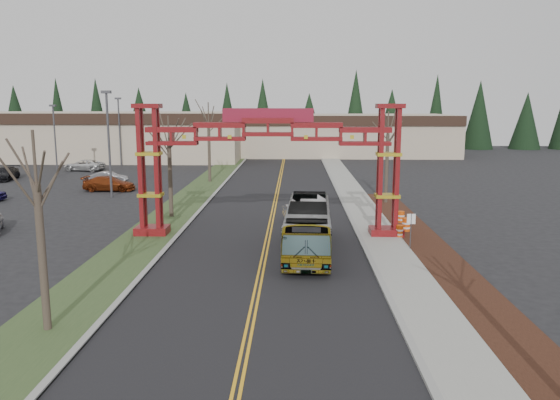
{
  "coord_description": "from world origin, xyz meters",
  "views": [
    {
      "loc": [
        1.79,
        -18.26,
        8.89
      ],
      "look_at": [
        0.89,
        14.47,
        3.1
      ],
      "focal_mm": 35.0,
      "sensor_mm": 36.0,
      "label": 1
    }
  ],
  "objects_px": {
    "light_pole_far": "(119,126)",
    "street_sign": "(411,224)",
    "retail_building_west": "(104,135)",
    "light_pole_mid": "(55,135)",
    "parked_car_far_b": "(84,165)",
    "bare_tree_median_far": "(209,123)",
    "bare_tree_median_near": "(37,186)",
    "bare_tree_median_mid": "(169,144)",
    "transit_bus": "(308,227)",
    "barrel_south": "(400,232)",
    "silver_sedan": "(296,214)",
    "parked_car_far_c": "(5,174)",
    "parked_car_mid_a": "(109,184)",
    "bare_tree_right_far": "(388,135)",
    "barrel_north": "(401,218)",
    "parked_car_far_a": "(109,178)",
    "light_pole_near": "(109,136)",
    "barrel_mid": "(406,225)",
    "retail_building_east": "(341,134)",
    "gateway_arch": "(268,148)"
  },
  "relations": [
    {
      "from": "retail_building_west",
      "to": "barrel_north",
      "type": "bearing_deg",
      "value": -51.5
    },
    {
      "from": "bare_tree_right_far",
      "to": "street_sign",
      "type": "bearing_deg",
      "value": -93.99
    },
    {
      "from": "parked_car_mid_a",
      "to": "parked_car_far_a",
      "type": "bearing_deg",
      "value": 19.35
    },
    {
      "from": "street_sign",
      "to": "barrel_north",
      "type": "distance_m",
      "value": 7.75
    },
    {
      "from": "parked_car_far_c",
      "to": "street_sign",
      "type": "xyz_separation_m",
      "value": [
        41.33,
        -30.3,
        0.89
      ]
    },
    {
      "from": "retail_building_east",
      "to": "parked_car_far_c",
      "type": "height_order",
      "value": "retail_building_east"
    },
    {
      "from": "bare_tree_right_far",
      "to": "light_pole_far",
      "type": "height_order",
      "value": "light_pole_far"
    },
    {
      "from": "parked_car_far_c",
      "to": "light_pole_far",
      "type": "height_order",
      "value": "light_pole_far"
    },
    {
      "from": "gateway_arch",
      "to": "light_pole_far",
      "type": "relative_size",
      "value": 1.86
    },
    {
      "from": "silver_sedan",
      "to": "light_pole_near",
      "type": "bearing_deg",
      "value": 136.71
    },
    {
      "from": "bare_tree_median_far",
      "to": "barrel_north",
      "type": "distance_m",
      "value": 28.75
    },
    {
      "from": "parked_car_mid_a",
      "to": "bare_tree_right_far",
      "type": "distance_m",
      "value": 28.66
    },
    {
      "from": "parked_car_far_c",
      "to": "barrel_north",
      "type": "bearing_deg",
      "value": -37.01
    },
    {
      "from": "barrel_north",
      "to": "parked_car_mid_a",
      "type": "bearing_deg",
      "value": 151.12
    },
    {
      "from": "parked_car_far_b",
      "to": "bare_tree_median_far",
      "type": "relative_size",
      "value": 0.6
    },
    {
      "from": "bare_tree_median_near",
      "to": "bare_tree_median_mid",
      "type": "bearing_deg",
      "value": 90.0
    },
    {
      "from": "barrel_mid",
      "to": "bare_tree_median_mid",
      "type": "bearing_deg",
      "value": 164.82
    },
    {
      "from": "silver_sedan",
      "to": "light_pole_mid",
      "type": "relative_size",
      "value": 0.46
    },
    {
      "from": "light_pole_near",
      "to": "barrel_mid",
      "type": "relative_size",
      "value": 9.64
    },
    {
      "from": "retail_building_east",
      "to": "street_sign",
      "type": "relative_size",
      "value": 16.52
    },
    {
      "from": "parked_car_mid_a",
      "to": "street_sign",
      "type": "bearing_deg",
      "value": -130.56
    },
    {
      "from": "retail_building_west",
      "to": "bare_tree_median_near",
      "type": "distance_m",
      "value": 73.45
    },
    {
      "from": "transit_bus",
      "to": "parked_car_mid_a",
      "type": "relative_size",
      "value": 2.09
    },
    {
      "from": "retail_building_west",
      "to": "barrel_north",
      "type": "relative_size",
      "value": 47.94
    },
    {
      "from": "parked_car_far_b",
      "to": "parked_car_far_c",
      "type": "distance_m",
      "value": 10.93
    },
    {
      "from": "light_pole_near",
      "to": "barrel_north",
      "type": "height_order",
      "value": "light_pole_near"
    },
    {
      "from": "gateway_arch",
      "to": "retail_building_west",
      "type": "bearing_deg",
      "value": 119.07
    },
    {
      "from": "transit_bus",
      "to": "silver_sedan",
      "type": "relative_size",
      "value": 2.72
    },
    {
      "from": "light_pole_far",
      "to": "bare_tree_right_far",
      "type": "bearing_deg",
      "value": -41.84
    },
    {
      "from": "silver_sedan",
      "to": "parked_car_far_c",
      "type": "xyz_separation_m",
      "value": [
        -34.35,
        22.66,
        0.1
      ]
    },
    {
      "from": "light_pole_far",
      "to": "street_sign",
      "type": "xyz_separation_m",
      "value": [
        32.54,
        -46.23,
        -4.0
      ]
    },
    {
      "from": "retail_building_west",
      "to": "transit_bus",
      "type": "bearing_deg",
      "value": -60.64
    },
    {
      "from": "bare_tree_median_mid",
      "to": "parked_car_far_c",
      "type": "bearing_deg",
      "value": 139.66
    },
    {
      "from": "light_pole_mid",
      "to": "light_pole_far",
      "type": "bearing_deg",
      "value": 72.58
    },
    {
      "from": "retail_building_east",
      "to": "parked_car_far_b",
      "type": "height_order",
      "value": "retail_building_east"
    },
    {
      "from": "parked_car_far_b",
      "to": "bare_tree_median_far",
      "type": "height_order",
      "value": "bare_tree_median_far"
    },
    {
      "from": "bare_tree_median_far",
      "to": "light_pole_mid",
      "type": "height_order",
      "value": "bare_tree_median_far"
    },
    {
      "from": "light_pole_far",
      "to": "parked_car_far_c",
      "type": "bearing_deg",
      "value": -118.89
    },
    {
      "from": "silver_sedan",
      "to": "parked_car_far_c",
      "type": "distance_m",
      "value": 41.15
    },
    {
      "from": "retail_building_west",
      "to": "light_pole_mid",
      "type": "distance_m",
      "value": 24.13
    },
    {
      "from": "bare_tree_median_near",
      "to": "barrel_north",
      "type": "height_order",
      "value": "bare_tree_median_near"
    },
    {
      "from": "light_pole_near",
      "to": "barrel_north",
      "type": "bearing_deg",
      "value": -23.25
    },
    {
      "from": "light_pole_far",
      "to": "bare_tree_median_near",
      "type": "bearing_deg",
      "value": -75.06
    },
    {
      "from": "bare_tree_right_far",
      "to": "transit_bus",
      "type": "bearing_deg",
      "value": -114.2
    },
    {
      "from": "bare_tree_median_far",
      "to": "light_pole_mid",
      "type": "xyz_separation_m",
      "value": [
        -19.62,
        4.3,
        -1.7
      ]
    },
    {
      "from": "parked_car_far_a",
      "to": "parked_car_far_c",
      "type": "distance_m",
      "value": 13.49
    },
    {
      "from": "transit_bus",
      "to": "barrel_south",
      "type": "bearing_deg",
      "value": 30.98
    },
    {
      "from": "parked_car_far_c",
      "to": "parked_car_mid_a",
      "type": "bearing_deg",
      "value": -35.86
    },
    {
      "from": "bare_tree_median_near",
      "to": "barrel_mid",
      "type": "relative_size",
      "value": 7.57
    },
    {
      "from": "parked_car_far_a",
      "to": "parked_car_far_b",
      "type": "bearing_deg",
      "value": 33.6
    }
  ]
}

